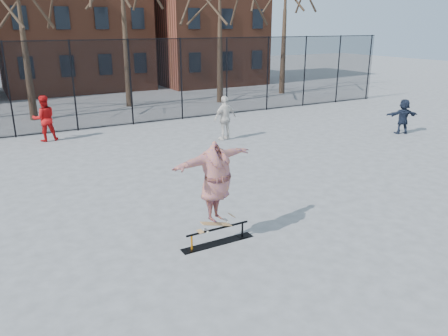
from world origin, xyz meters
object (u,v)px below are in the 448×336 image
skater (216,186)px  bystander_white (225,118)px  bystander_navy (403,116)px  skateboard (216,226)px  skate_rail (218,237)px  bystander_red (44,118)px

skater → bystander_white: bearing=43.1°
bystander_navy → skater: bearing=44.5°
skateboard → bystander_navy: bystander_navy is taller
skate_rail → bystander_navy: (11.97, 5.02, 0.62)m
skate_rail → bystander_white: (4.63, 7.90, 0.77)m
bystander_white → skateboard: bearing=51.8°
skate_rail → bystander_white: 9.19m
skater → bystander_navy: 13.03m
skater → skate_rail: bearing=-16.3°
skateboard → skater: size_ratio=0.36×
skate_rail → skater: size_ratio=0.79×
skateboard → skater: 0.93m
skater → bystander_white: skater is taller
bystander_red → skate_rail: bearing=98.3°
skateboard → bystander_red: (-1.91, 11.35, 0.52)m
skateboard → bystander_red: size_ratio=0.42×
skate_rail → bystander_red: (-1.94, 11.35, 0.79)m
skater → bystander_red: size_ratio=1.15×
skate_rail → bystander_navy: bearing=22.7°
skater → bystander_navy: size_ratio=1.41×
skate_rail → skateboard: size_ratio=2.18×
skateboard → bystander_navy: size_ratio=0.51×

